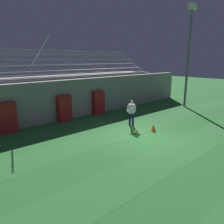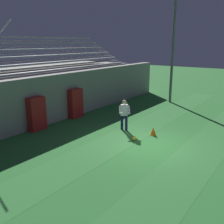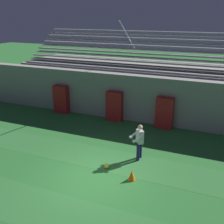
{
  "view_description": "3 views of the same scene",
  "coord_description": "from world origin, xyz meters",
  "px_view_note": "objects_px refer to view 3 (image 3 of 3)",
  "views": [
    {
      "loc": [
        -8.96,
        -7.16,
        4.26
      ],
      "look_at": [
        -0.02,
        2.69,
        1.0
      ],
      "focal_mm": 35.0,
      "sensor_mm": 36.0,
      "label": 1
    },
    {
      "loc": [
        -10.22,
        -5.12,
        4.6
      ],
      "look_at": [
        0.05,
        2.12,
        1.25
      ],
      "focal_mm": 42.0,
      "sensor_mm": 36.0,
      "label": 2
    },
    {
      "loc": [
        3.86,
        -7.93,
        6.17
      ],
      "look_at": [
        -0.45,
        2.88,
        1.77
      ],
      "focal_mm": 42.0,
      "sensor_mm": 36.0,
      "label": 3
    }
  ],
  "objects_px": {
    "padding_pillar_far_left": "(61,99)",
    "padding_pillar_gate_left": "(114,106)",
    "goalkeeper": "(139,140)",
    "soccer_ball": "(106,166)",
    "traffic_cone": "(132,175)",
    "padding_pillar_gate_right": "(164,113)"
  },
  "relations": [
    {
      "from": "padding_pillar_far_left",
      "to": "padding_pillar_gate_left",
      "type": "bearing_deg",
      "value": 0.0
    },
    {
      "from": "goalkeeper",
      "to": "soccer_ball",
      "type": "relative_size",
      "value": 7.59
    },
    {
      "from": "padding_pillar_gate_left",
      "to": "traffic_cone",
      "type": "height_order",
      "value": "padding_pillar_gate_left"
    },
    {
      "from": "padding_pillar_far_left",
      "to": "padding_pillar_gate_right",
      "type": "bearing_deg",
      "value": 0.0
    },
    {
      "from": "soccer_ball",
      "to": "traffic_cone",
      "type": "distance_m",
      "value": 1.3
    },
    {
      "from": "padding_pillar_gate_right",
      "to": "soccer_ball",
      "type": "xyz_separation_m",
      "value": [
        -1.4,
        -5.1,
        -0.79
      ]
    },
    {
      "from": "soccer_ball",
      "to": "traffic_cone",
      "type": "height_order",
      "value": "traffic_cone"
    },
    {
      "from": "traffic_cone",
      "to": "goalkeeper",
      "type": "bearing_deg",
      "value": 96.77
    },
    {
      "from": "goalkeeper",
      "to": "soccer_ball",
      "type": "bearing_deg",
      "value": -129.74
    },
    {
      "from": "padding_pillar_gate_left",
      "to": "traffic_cone",
      "type": "relative_size",
      "value": 4.3
    },
    {
      "from": "padding_pillar_far_left",
      "to": "soccer_ball",
      "type": "distance_m",
      "value": 7.44
    },
    {
      "from": "soccer_ball",
      "to": "traffic_cone",
      "type": "relative_size",
      "value": 0.52
    },
    {
      "from": "padding_pillar_gate_right",
      "to": "padding_pillar_far_left",
      "type": "relative_size",
      "value": 1.0
    },
    {
      "from": "padding_pillar_gate_left",
      "to": "padding_pillar_far_left",
      "type": "xyz_separation_m",
      "value": [
        -3.73,
        0.0,
        0.0
      ]
    },
    {
      "from": "padding_pillar_gate_left",
      "to": "padding_pillar_gate_right",
      "type": "relative_size",
      "value": 1.0
    },
    {
      "from": "padding_pillar_gate_left",
      "to": "traffic_cone",
      "type": "bearing_deg",
      "value": -62.42
    },
    {
      "from": "padding_pillar_gate_left",
      "to": "padding_pillar_far_left",
      "type": "height_order",
      "value": "same"
    },
    {
      "from": "padding_pillar_far_left",
      "to": "traffic_cone",
      "type": "xyz_separation_m",
      "value": [
        6.59,
        -5.49,
        -0.69
      ]
    },
    {
      "from": "padding_pillar_gate_right",
      "to": "soccer_ball",
      "type": "height_order",
      "value": "padding_pillar_gate_right"
    },
    {
      "from": "padding_pillar_far_left",
      "to": "soccer_ball",
      "type": "bearing_deg",
      "value": -43.65
    },
    {
      "from": "padding_pillar_gate_left",
      "to": "padding_pillar_gate_right",
      "type": "height_order",
      "value": "same"
    },
    {
      "from": "goalkeeper",
      "to": "padding_pillar_far_left",
      "type": "bearing_deg",
      "value": 148.97
    }
  ]
}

